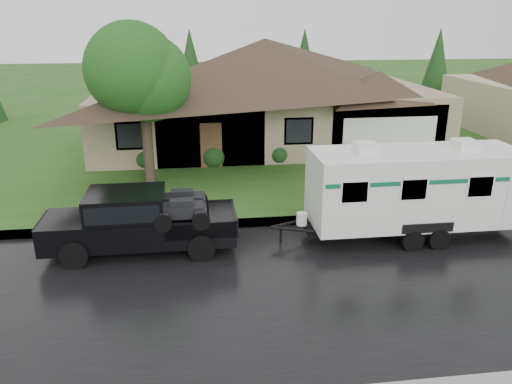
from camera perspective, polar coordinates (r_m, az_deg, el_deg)
ground at (r=15.39m, az=1.16°, el=-6.95°), size 140.00×140.00×0.00m
road at (r=13.65m, az=2.42°, el=-10.62°), size 140.00×8.00×0.01m
curb at (r=17.39m, az=0.06°, el=-3.47°), size 140.00×0.50×0.15m
lawn at (r=29.50m, az=-3.19°, el=6.10°), size 140.00×26.00×0.15m
house_main at (r=28.01m, az=1.66°, el=12.73°), size 19.44×10.80×6.90m
tree_left_green at (r=20.78m, az=-12.83°, el=13.01°), size 3.95×3.95×6.54m
shrub_row at (r=24.10m, az=2.60°, el=4.50°), size 13.60×1.00×1.00m
pickup_truck at (r=15.58m, az=-13.50°, el=-3.05°), size 5.73×2.18×1.91m
travel_trailer at (r=16.78m, az=17.68°, el=0.58°), size 7.06×2.48×3.17m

